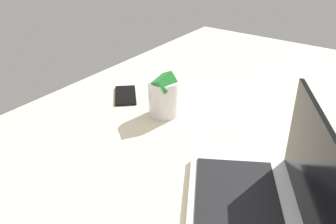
% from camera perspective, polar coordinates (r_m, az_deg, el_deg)
% --- Properties ---
extents(bed_mattress, '(1.80, 1.40, 0.18)m').
position_cam_1_polar(bed_mattress, '(1.06, 13.94, -8.51)').
color(bed_mattress, beige).
rests_on(bed_mattress, ground).
extents(laptop, '(0.40, 0.36, 0.23)m').
position_cam_1_polar(laptop, '(0.76, 14.53, -12.76)').
color(laptop, silver).
rests_on(laptop, bed_mattress).
extents(snack_cup, '(0.09, 0.09, 0.14)m').
position_cam_1_polar(snack_cup, '(1.07, -0.67, 2.45)').
color(snack_cup, silver).
rests_on(snack_cup, bed_mattress).
extents(cell_phone, '(0.15, 0.14, 0.01)m').
position_cam_1_polar(cell_phone, '(1.22, -6.69, 2.63)').
color(cell_phone, black).
rests_on(cell_phone, bed_mattress).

